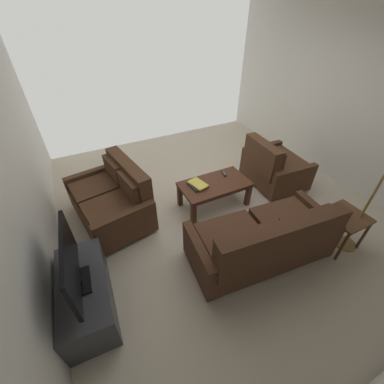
# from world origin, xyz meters

# --- Properties ---
(ground_plane) EXTENTS (4.82, 5.59, 0.01)m
(ground_plane) POSITION_xyz_m (0.00, 0.00, -0.00)
(ground_plane) COLOR beige
(wall_right) EXTENTS (0.12, 5.59, 2.83)m
(wall_right) POSITION_xyz_m (2.41, 0.00, 1.42)
(wall_right) COLOR silver
(wall_right) RESTS_ON ground
(wall_left) EXTENTS (0.12, 5.59, 2.83)m
(wall_left) POSITION_xyz_m (-2.41, 0.00, 1.42)
(wall_left) COLOR silver
(wall_left) RESTS_ON ground
(sofa_main) EXTENTS (1.82, 0.96, 0.87)m
(sofa_main) POSITION_xyz_m (0.05, 1.18, 0.37)
(sofa_main) COLOR black
(sofa_main) RESTS_ON ground
(loveseat_near) EXTENTS (1.07, 1.44, 0.87)m
(loveseat_near) POSITION_xyz_m (1.49, -0.44, 0.36)
(loveseat_near) COLOR black
(loveseat_near) RESTS_ON ground
(coffee_table) EXTENTS (1.06, 0.57, 0.43)m
(coffee_table) POSITION_xyz_m (0.03, -0.02, 0.36)
(coffee_table) COLOR #4C2819
(coffee_table) RESTS_ON ground
(end_table) EXTENTS (0.47, 0.47, 0.52)m
(end_table) POSITION_xyz_m (-1.03, 1.42, 0.43)
(end_table) COLOR brown
(end_table) RESTS_ON ground
(tv_stand) EXTENTS (0.53, 1.09, 0.45)m
(tv_stand) POSITION_xyz_m (2.08, 0.85, 0.23)
(tv_stand) COLOR #38383D
(tv_stand) RESTS_ON ground
(flat_tv) EXTENTS (0.22, 0.90, 0.58)m
(flat_tv) POSITION_xyz_m (2.08, 0.84, 0.75)
(flat_tv) COLOR black
(flat_tv) RESTS_ON tv_stand
(armchair_side) EXTENTS (0.91, 1.05, 0.87)m
(armchair_side) POSITION_xyz_m (-1.19, -0.08, 0.36)
(armchair_side) COLOR black
(armchair_side) RESTS_ON ground
(coffee_mug) EXTENTS (0.10, 0.08, 0.10)m
(coffee_mug) POSITION_xyz_m (-0.98, 1.38, 0.57)
(coffee_mug) COLOR #B23F38
(coffee_mug) RESTS_ON end_table
(book_stack) EXTENTS (0.27, 0.33, 0.05)m
(book_stack) POSITION_xyz_m (0.29, -0.07, 0.46)
(book_stack) COLOR black
(book_stack) RESTS_ON coffee_table
(tv_remote) EXTENTS (0.08, 0.17, 0.02)m
(tv_remote) POSITION_xyz_m (-0.24, -0.17, 0.44)
(tv_remote) COLOR black
(tv_remote) RESTS_ON coffee_table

